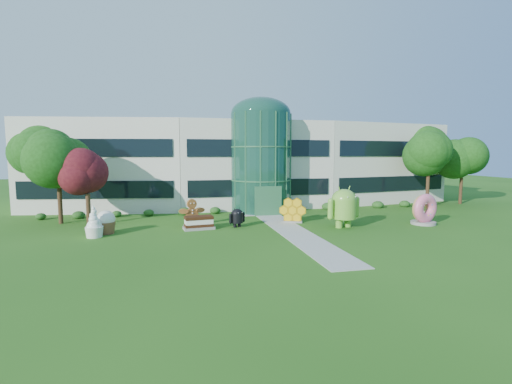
{
  "coord_description": "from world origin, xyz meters",
  "views": [
    {
      "loc": [
        -8.79,
        -24.57,
        5.89
      ],
      "look_at": [
        -1.85,
        6.0,
        2.6
      ],
      "focal_mm": 26.0,
      "sensor_mm": 36.0,
      "label": 1
    }
  ],
  "objects": [
    {
      "name": "honeycomb",
      "position": [
        1.18,
        5.22,
        0.95
      ],
      "size": [
        2.57,
        1.7,
        1.91
      ],
      "primitive_type": null,
      "rotation": [
        0.0,
        0.0,
        -0.38
      ],
      "color": "yellow",
      "rests_on": "ground"
    },
    {
      "name": "ground",
      "position": [
        0.0,
        0.0,
        0.0
      ],
      "size": [
        140.0,
        140.0,
        0.0
      ],
      "primitive_type": "plane",
      "color": "#215114",
      "rests_on": "ground"
    },
    {
      "name": "tree_red",
      "position": [
        -15.5,
        7.5,
        3.0
      ],
      "size": [
        4.0,
        4.0,
        6.0
      ],
      "primitive_type": null,
      "color": "#3F0C14",
      "rests_on": "ground"
    },
    {
      "name": "donut",
      "position": [
        11.52,
        1.98,
        1.29
      ],
      "size": [
        2.7,
        1.74,
        2.59
      ],
      "primitive_type": null,
      "rotation": [
        0.0,
        0.0,
        0.24
      ],
      "color": "#E65779",
      "rests_on": "ground"
    },
    {
      "name": "gingerbread",
      "position": [
        -7.29,
        5.58,
        1.11
      ],
      "size": [
        2.57,
        1.54,
        2.22
      ],
      "primitive_type": null,
      "rotation": [
        0.0,
        0.0,
        0.28
      ],
      "color": "brown",
      "rests_on": "ground"
    },
    {
      "name": "android_black",
      "position": [
        -3.81,
        4.24,
        0.87
      ],
      "size": [
        1.82,
        1.57,
        1.74
      ],
      "primitive_type": null,
      "rotation": [
        0.0,
        0.0,
        0.43
      ],
      "color": "black",
      "rests_on": "ground"
    },
    {
      "name": "android_green",
      "position": [
        4.47,
        2.28,
        1.8
      ],
      "size": [
        3.6,
        2.82,
        3.61
      ],
      "primitive_type": null,
      "rotation": [
        0.0,
        0.0,
        0.24
      ],
      "color": "#6DB038",
      "rests_on": "ground"
    },
    {
      "name": "ice_cream_sandwich",
      "position": [
        -6.86,
        4.06,
        0.53
      ],
      "size": [
        2.49,
        1.46,
        1.05
      ],
      "primitive_type": null,
      "rotation": [
        0.0,
        0.0,
        0.12
      ],
      "color": "#321B0B",
      "rests_on": "ground"
    },
    {
      "name": "froyo",
      "position": [
        -14.22,
        2.9,
        1.13
      ],
      "size": [
        1.47,
        1.47,
        2.26
      ],
      "primitive_type": null,
      "rotation": [
        0.0,
        0.0,
        0.12
      ],
      "color": "white",
      "rests_on": "ground"
    },
    {
      "name": "cupcake",
      "position": [
        -13.62,
        3.99,
        0.86
      ],
      "size": [
        1.81,
        1.81,
        1.73
      ],
      "primitive_type": null,
      "rotation": [
        0.0,
        0.0,
        0.31
      ],
      "color": "white",
      "rests_on": "ground"
    },
    {
      "name": "building",
      "position": [
        0.0,
        18.0,
        4.65
      ],
      "size": [
        46.0,
        15.0,
        9.3
      ],
      "primitive_type": null,
      "color": "beige",
      "rests_on": "ground"
    },
    {
      "name": "walkway",
      "position": [
        0.0,
        2.0,
        0.02
      ],
      "size": [
        2.4,
        20.0,
        0.04
      ],
      "primitive_type": "cube",
      "color": "#9E9E93",
      "rests_on": "ground"
    },
    {
      "name": "atrium",
      "position": [
        0.0,
        12.0,
        4.9
      ],
      "size": [
        6.0,
        6.0,
        9.8
      ],
      "primitive_type": "cylinder",
      "color": "#194738",
      "rests_on": "ground"
    },
    {
      "name": "trees_backdrop",
      "position": [
        0.0,
        13.0,
        4.2
      ],
      "size": [
        52.0,
        8.0,
        8.4
      ],
      "primitive_type": null,
      "color": "#173F0F",
      "rests_on": "ground"
    }
  ]
}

